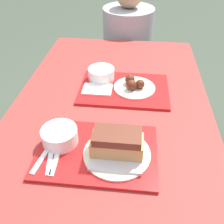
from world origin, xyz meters
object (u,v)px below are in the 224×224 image
(bowl_coleslaw_far, at_px, (101,73))
(wings_plate_far, at_px, (134,85))
(tray_near, at_px, (97,151))
(bowl_coleslaw_near, at_px, (60,135))
(tray_far, at_px, (124,89))
(person_seated_across, at_px, (128,36))
(brisket_sandwich_plate, at_px, (117,146))

(bowl_coleslaw_far, relative_size, wings_plate_far, 0.66)
(tray_near, relative_size, bowl_coleslaw_near, 3.25)
(tray_near, bearing_deg, tray_far, 80.71)
(bowl_coleslaw_near, height_order, person_seated_across, person_seated_across)
(tray_near, distance_m, bowl_coleslaw_far, 0.48)
(wings_plate_far, xyz_separation_m, person_seated_across, (-0.07, 0.81, -0.09))
(tray_far, distance_m, person_seated_across, 0.82)
(bowl_coleslaw_far, bearing_deg, person_seated_across, 83.03)
(brisket_sandwich_plate, relative_size, bowl_coleslaw_far, 1.80)
(tray_near, bearing_deg, person_seated_across, 88.10)
(bowl_coleslaw_near, distance_m, wings_plate_far, 0.45)
(wings_plate_far, height_order, person_seated_across, person_seated_across)
(bowl_coleslaw_near, height_order, wings_plate_far, bowl_coleslaw_near)
(bowl_coleslaw_near, bearing_deg, tray_far, 61.85)
(person_seated_across, bearing_deg, brisket_sandwich_plate, -88.59)
(bowl_coleslaw_far, bearing_deg, bowl_coleslaw_near, -100.80)
(bowl_coleslaw_near, distance_m, person_seated_across, 1.21)
(brisket_sandwich_plate, bearing_deg, tray_far, 90.59)
(bowl_coleslaw_near, relative_size, wings_plate_far, 0.66)
(tray_far, bearing_deg, bowl_coleslaw_near, -118.15)
(tray_far, distance_m, bowl_coleslaw_far, 0.14)
(tray_far, xyz_separation_m, bowl_coleslaw_far, (-0.12, 0.07, 0.04))
(wings_plate_far, relative_size, person_seated_across, 0.30)
(tray_near, xyz_separation_m, bowl_coleslaw_near, (-0.14, 0.03, 0.04))
(brisket_sandwich_plate, xyz_separation_m, person_seated_across, (-0.03, 1.23, -0.11))
(tray_far, distance_m, brisket_sandwich_plate, 0.42)
(tray_far, relative_size, person_seated_across, 0.64)
(brisket_sandwich_plate, distance_m, person_seated_across, 1.23)
(tray_near, height_order, bowl_coleslaw_far, bowl_coleslaw_far)
(tray_near, distance_m, bowl_coleslaw_near, 0.14)
(tray_near, relative_size, tray_far, 1.00)
(bowl_coleslaw_far, distance_m, wings_plate_far, 0.18)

